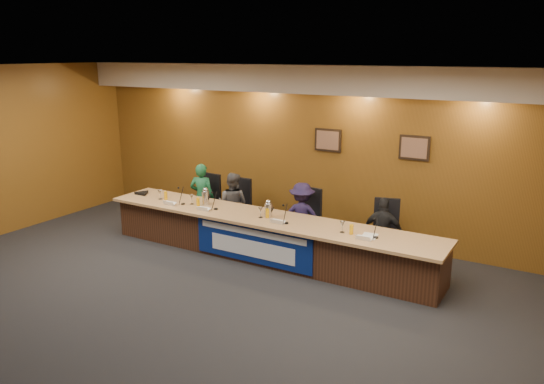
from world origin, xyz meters
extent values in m
plane|color=black|center=(0.00, 0.00, 0.00)|extent=(10.00, 10.00, 0.00)
cube|color=silver|center=(0.00, 0.00, 3.20)|extent=(10.00, 8.00, 0.04)
cube|color=brown|center=(0.00, 4.00, 1.60)|extent=(10.00, 0.04, 3.20)
cube|color=beige|center=(0.00, 3.75, 2.95)|extent=(10.00, 0.50, 0.50)
cube|color=#3C2114|center=(0.00, 2.40, 0.35)|extent=(6.00, 0.80, 0.70)
cube|color=tan|center=(0.00, 2.35, 0.72)|extent=(6.10, 0.95, 0.05)
cube|color=navy|center=(0.00, 1.99, 0.38)|extent=(2.20, 0.02, 0.65)
cube|color=silver|center=(0.00, 1.97, 0.58)|extent=(2.00, 0.01, 0.10)
cube|color=silver|center=(0.00, 1.97, 0.30)|extent=(1.60, 0.01, 0.28)
cube|color=black|center=(0.40, 3.97, 1.85)|extent=(0.52, 0.04, 0.42)
cube|color=black|center=(2.00, 3.97, 1.85)|extent=(0.52, 0.04, 0.42)
imported|color=#185B35|center=(-1.86, 3.06, 0.67)|extent=(0.56, 0.45, 1.33)
imported|color=#49494D|center=(-1.13, 3.06, 0.62)|extent=(0.66, 0.55, 1.23)
imported|color=#1D1539|center=(0.35, 3.06, 0.61)|extent=(0.90, 0.69, 1.22)
imported|color=black|center=(1.83, 3.06, 0.58)|extent=(0.70, 0.34, 1.17)
cube|color=black|center=(-1.86, 3.16, 0.48)|extent=(0.50, 0.50, 0.08)
cube|color=black|center=(-1.13, 3.16, 0.48)|extent=(0.48, 0.48, 0.08)
cube|color=black|center=(0.35, 3.16, 0.48)|extent=(0.54, 0.54, 0.08)
cube|color=black|center=(1.83, 3.16, 0.48)|extent=(0.59, 0.59, 0.08)
cube|color=white|center=(-1.83, 2.06, 0.80)|extent=(0.24, 0.08, 0.10)
cylinder|color=black|center=(-1.65, 2.24, 0.76)|extent=(0.07, 0.07, 0.02)
cylinder|color=#F6AE0A|center=(-2.13, 2.33, 0.82)|extent=(0.06, 0.06, 0.15)
cylinder|color=silver|center=(-2.23, 2.28, 0.84)|extent=(0.08, 0.08, 0.18)
cube|color=white|center=(-1.09, 2.09, 0.80)|extent=(0.24, 0.08, 0.10)
cylinder|color=black|center=(-0.94, 2.28, 0.76)|extent=(0.07, 0.07, 0.02)
cylinder|color=#F6AE0A|center=(-1.35, 2.30, 0.82)|extent=(0.06, 0.06, 0.15)
cylinder|color=silver|center=(-1.51, 2.32, 0.84)|extent=(0.08, 0.08, 0.18)
cube|color=white|center=(0.38, 2.12, 0.80)|extent=(0.24, 0.08, 0.10)
cylinder|color=black|center=(0.51, 2.21, 0.76)|extent=(0.07, 0.07, 0.02)
cylinder|color=#F6AE0A|center=(0.08, 2.33, 0.82)|extent=(0.06, 0.06, 0.15)
cylinder|color=silver|center=(-0.02, 2.27, 0.84)|extent=(0.08, 0.08, 0.18)
cube|color=white|center=(1.86, 2.08, 0.80)|extent=(0.24, 0.08, 0.10)
cylinder|color=black|center=(1.98, 2.28, 0.76)|extent=(0.07, 0.07, 0.02)
cylinder|color=#F6AE0A|center=(1.60, 2.26, 0.82)|extent=(0.06, 0.06, 0.15)
cylinder|color=silver|center=(1.46, 2.26, 0.84)|extent=(0.08, 0.08, 0.18)
cylinder|color=silver|center=(-1.28, 2.44, 0.87)|extent=(0.13, 0.13, 0.25)
cylinder|color=silver|center=(0.06, 2.40, 0.86)|extent=(0.13, 0.13, 0.22)
cylinder|color=black|center=(-2.77, 2.38, 0.78)|extent=(0.32, 0.32, 0.05)
cube|color=white|center=(1.87, 2.31, 0.75)|extent=(0.26, 0.33, 0.01)
camera|label=1|loc=(4.42, -4.87, 3.40)|focal=35.00mm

